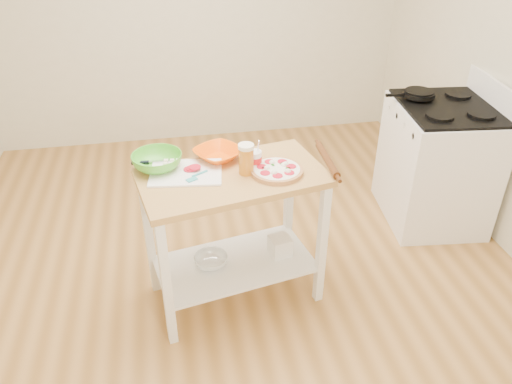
{
  "coord_description": "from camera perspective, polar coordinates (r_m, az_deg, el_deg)",
  "views": [
    {
      "loc": [
        -0.33,
        -2.62,
        2.3
      ],
      "look_at": [
        0.13,
        -0.2,
        0.77
      ],
      "focal_mm": 35.0,
      "sensor_mm": 36.0,
      "label": 1
    }
  ],
  "objects": [
    {
      "name": "spatula",
      "position": [
        2.78,
        -6.86,
        1.8
      ],
      "size": [
        0.13,
        0.12,
        0.01
      ],
      "rotation": [
        0.0,
        0.0,
        0.51
      ],
      "color": "teal",
      "rests_on": "cutting_board"
    },
    {
      "name": "yogurt_tub",
      "position": [
        2.87,
        -0.15,
        3.8
      ],
      "size": [
        0.08,
        0.08,
        0.18
      ],
      "color": "white",
      "rests_on": "prep_island"
    },
    {
      "name": "room_shell",
      "position": [
        2.81,
        -3.36,
        12.09
      ],
      "size": [
        4.04,
        4.54,
        2.74
      ],
      "color": "#B07E41",
      "rests_on": "ground"
    },
    {
      "name": "pizza",
      "position": [
        2.82,
        2.39,
        2.53
      ],
      "size": [
        0.3,
        0.3,
        0.05
      ],
      "rotation": [
        0.0,
        0.0,
        -0.2
      ],
      "color": "tan",
      "rests_on": "prep_island"
    },
    {
      "name": "shelf_bin",
      "position": [
        3.21,
        2.77,
        -6.15
      ],
      "size": [
        0.15,
        0.15,
        0.13
      ],
      "primitive_type": "cube",
      "rotation": [
        0.0,
        0.0,
        0.19
      ],
      "color": "white",
      "rests_on": "prep_island"
    },
    {
      "name": "gas_stove",
      "position": [
        4.06,
        19.98,
        3.1
      ],
      "size": [
        0.76,
        0.87,
        1.11
      ],
      "rotation": [
        0.0,
        0.0,
        -0.11
      ],
      "color": "white",
      "rests_on": "ground"
    },
    {
      "name": "skillet",
      "position": [
        3.92,
        18.01,
        10.6
      ],
      "size": [
        0.37,
        0.23,
        0.03
      ],
      "rotation": [
        0.0,
        0.0,
        -0.08
      ],
      "color": "black",
      "rests_on": "gas_stove"
    },
    {
      "name": "beer_pint",
      "position": [
        2.78,
        -1.13,
        3.8
      ],
      "size": [
        0.09,
        0.09,
        0.18
      ],
      "color": "#B76B19",
      "rests_on": "prep_island"
    },
    {
      "name": "cutting_board",
      "position": [
        2.85,
        -8.05,
        2.3
      ],
      "size": [
        0.44,
        0.35,
        0.04
      ],
      "rotation": [
        0.0,
        0.0,
        -0.13
      ],
      "color": "white",
      "rests_on": "prep_island"
    },
    {
      "name": "knife",
      "position": [
        2.97,
        -12.2,
        3.36
      ],
      "size": [
        0.27,
        0.03,
        0.01
      ],
      "rotation": [
        0.0,
        0.0,
        -0.05
      ],
      "color": "silver",
      "rests_on": "cutting_board"
    },
    {
      "name": "orange_bowl",
      "position": [
        2.96,
        -4.35,
        4.34
      ],
      "size": [
        0.37,
        0.37,
        0.06
      ],
      "primitive_type": "imported",
      "rotation": [
        0.0,
        0.0,
        0.56
      ],
      "color": "#FA5A04",
      "rests_on": "prep_island"
    },
    {
      "name": "shelf_glass_bowl",
      "position": [
        3.15,
        -5.17,
        -7.82
      ],
      "size": [
        0.25,
        0.25,
        0.07
      ],
      "primitive_type": "imported",
      "rotation": [
        0.0,
        0.0,
        0.23
      ],
      "color": "silver",
      "rests_on": "prep_island"
    },
    {
      "name": "prep_island",
      "position": [
        2.95,
        -2.59,
        -2.33
      ],
      "size": [
        1.13,
        0.76,
        0.9
      ],
      "rotation": [
        0.0,
        0.0,
        0.19
      ],
      "color": "tan",
      "rests_on": "ground"
    },
    {
      "name": "green_bowl",
      "position": [
        2.91,
        -11.24,
        3.45
      ],
      "size": [
        0.36,
        0.36,
        0.09
      ],
      "primitive_type": "imported",
      "rotation": [
        0.0,
        0.0,
        0.32
      ],
      "color": "green",
      "rests_on": "prep_island"
    },
    {
      "name": "rolling_pin",
      "position": [
        2.94,
        8.16,
        3.64
      ],
      "size": [
        0.06,
        0.39,
        0.04
      ],
      "primitive_type": "cylinder",
      "rotation": [
        1.57,
        0.0,
        -0.04
      ],
      "color": "#542C13",
      "rests_on": "prep_island"
    }
  ]
}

